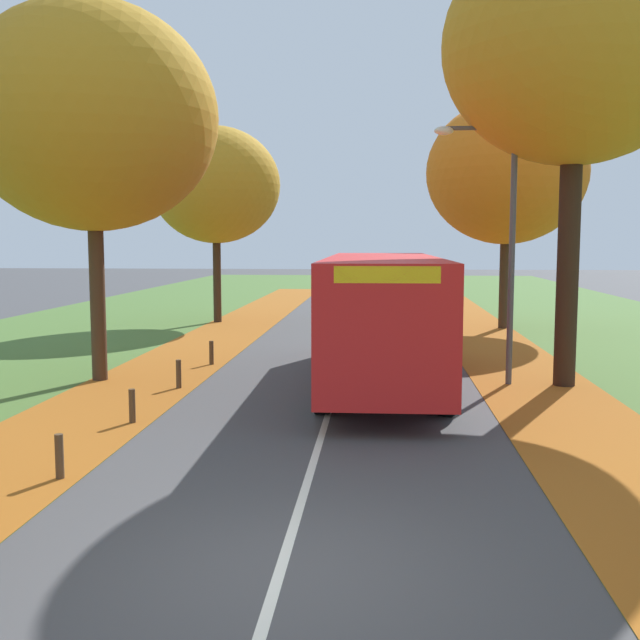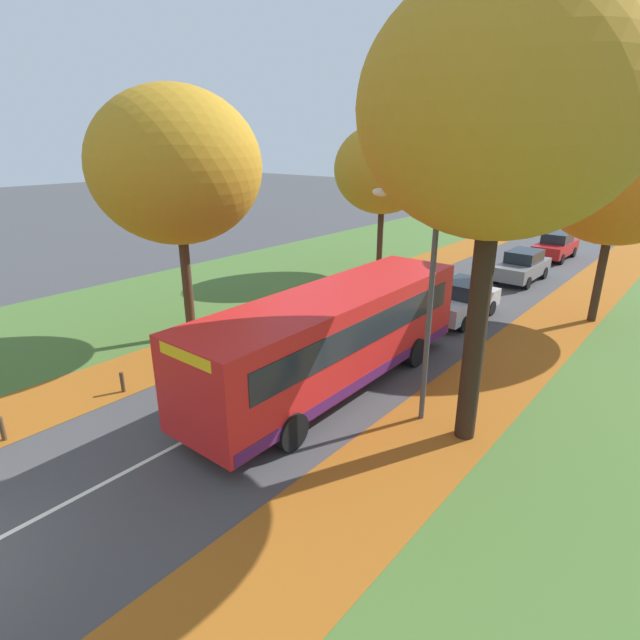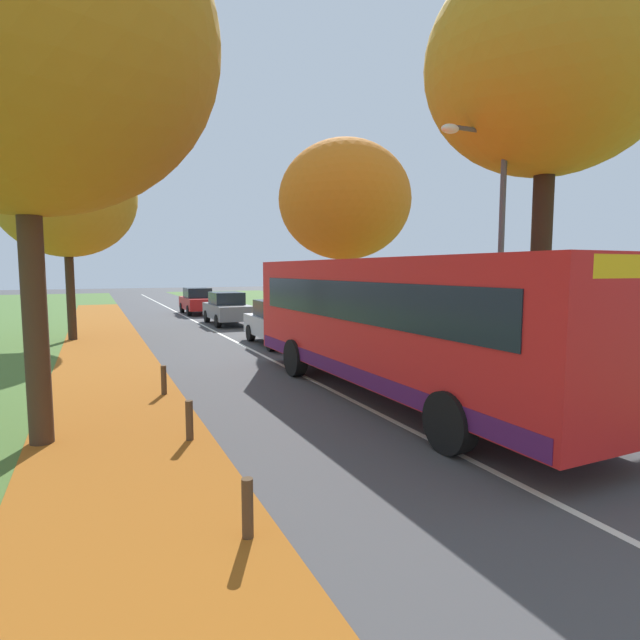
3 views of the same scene
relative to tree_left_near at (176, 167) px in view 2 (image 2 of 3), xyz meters
The scene contains 17 objects.
grass_verge_left 12.20m from the tree_left_near, 109.19° to the left, with size 12.00×90.00×0.01m, color #476B2D.
leaf_litter_left 7.42m from the tree_left_near, 73.73° to the left, with size 2.80×60.00×0.00m, color #9E5619.
leaf_litter_right 12.68m from the tree_left_near, 20.77° to the left, with size 2.80×60.00×0.00m, color #9E5619.
road_centre_line 13.04m from the tree_left_near, 59.93° to the left, with size 0.12×80.00×0.01m, color silver.
tree_left_near is the anchor object (origin of this frame).
tree_left_mid 12.92m from the tree_left_near, 89.83° to the left, with size 5.22×5.22×7.94m.
tree_right_near 11.10m from the tree_left_near, ahead, with size 5.90×5.90×10.35m.
tree_right_mid 16.28m from the tree_left_near, 45.56° to the left, with size 5.99×5.99×8.60m.
bollard_second 9.68m from the tree_left_near, 73.04° to the right, with size 0.12×0.12×0.65m, color #4C3823.
bollard_third 7.50m from the tree_left_near, 61.89° to the right, with size 0.12×0.12×0.64m, color #4C3823.
bollard_fourth 6.32m from the tree_left_near, 21.21° to the right, with size 0.12×0.12×0.66m, color #4C3823.
bollard_fifth 6.72m from the tree_left_near, 47.94° to the left, with size 0.12×0.12×0.65m, color #4C3823.
streetlamp_right 9.74m from the tree_left_near, ahead, with size 1.89×0.28×6.00m.
bus 8.14m from the tree_left_near, ahead, with size 2.76×10.43×2.98m.
car_silver_lead 12.22m from the tree_left_near, 49.81° to the left, with size 1.86×4.24×1.62m.
car_grey_following 18.24m from the tree_left_near, 66.38° to the left, with size 1.81×4.22×1.62m.
car_red_third_in_line 24.22m from the tree_left_near, 73.33° to the left, with size 1.80×4.21×1.62m.
Camera 2 is at (9.43, -0.46, 7.10)m, focal length 28.00 mm.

